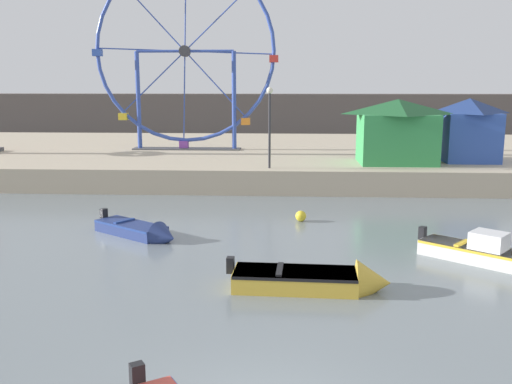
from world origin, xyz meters
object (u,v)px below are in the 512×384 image
at_px(ferris_wheel_blue_frame, 185,55).
at_px(carnival_booth_green_kiosk, 397,130).
at_px(carnival_booth_blue_tent, 468,129).
at_px(promenade_lamp_near, 270,116).
at_px(motorboat_mustard_yellow, 321,280).
at_px(mooring_buoy_orange, 301,216).
at_px(motorboat_pale_grey, 495,255).
at_px(motorboat_navy_blue, 142,231).

bearing_deg(ferris_wheel_blue_frame, carnival_booth_green_kiosk, -25.36).
height_order(carnival_booth_blue_tent, promenade_lamp_near, promenade_lamp_near).
xyz_separation_m(motorboat_mustard_yellow, carnival_booth_green_kiosk, (4.95, 16.14, 2.75)).
distance_m(carnival_booth_green_kiosk, mooring_buoy_orange, 10.31).
distance_m(motorboat_pale_grey, mooring_buoy_orange, 7.89).
bearing_deg(motorboat_navy_blue, carnival_booth_green_kiosk, 79.91).
relative_size(carnival_booth_blue_tent, mooring_buoy_orange, 8.10).
relative_size(motorboat_navy_blue, ferris_wheel_blue_frame, 0.30).
xyz_separation_m(motorboat_pale_grey, promenade_lamp_near, (-7.27, 11.56, 3.57)).
distance_m(motorboat_mustard_yellow, mooring_buoy_orange, 7.76).
height_order(motorboat_navy_blue, motorboat_mustard_yellow, motorboat_mustard_yellow).
bearing_deg(carnival_booth_green_kiosk, carnival_booth_blue_tent, 16.57).
xyz_separation_m(ferris_wheel_blue_frame, carnival_booth_blue_tent, (16.50, -4.64, -4.24)).
height_order(carnival_booth_green_kiosk, mooring_buoy_orange, carnival_booth_green_kiosk).
relative_size(motorboat_navy_blue, carnival_booth_green_kiosk, 0.84).
height_order(motorboat_pale_grey, carnival_booth_blue_tent, carnival_booth_blue_tent).
xyz_separation_m(carnival_booth_blue_tent, mooring_buoy_orange, (-9.43, -9.62, -2.82)).
relative_size(motorboat_navy_blue, carnival_booth_blue_tent, 1.03).
bearing_deg(carnival_booth_blue_tent, mooring_buoy_orange, -133.84).
relative_size(motorboat_pale_grey, promenade_lamp_near, 0.97).
relative_size(ferris_wheel_blue_frame, carnival_booth_blue_tent, 3.37).
bearing_deg(mooring_buoy_orange, motorboat_pale_grey, -42.60).
distance_m(ferris_wheel_blue_frame, carnival_booth_green_kiosk, 14.35).
bearing_deg(carnival_booth_blue_tent, ferris_wheel_blue_frame, 164.87).
xyz_separation_m(carnival_booth_green_kiosk, mooring_buoy_orange, (-5.31, -8.39, -2.81)).
relative_size(motorboat_pale_grey, carnival_booth_green_kiosk, 0.90).
bearing_deg(motorboat_navy_blue, ferris_wheel_blue_frame, 129.26).
height_order(motorboat_pale_grey, ferris_wheel_blue_frame, ferris_wheel_blue_frame).
bearing_deg(promenade_lamp_near, carnival_booth_green_kiosk, 17.77).
distance_m(motorboat_navy_blue, carnival_booth_green_kiosk, 15.96).
bearing_deg(ferris_wheel_blue_frame, motorboat_pale_grey, -56.68).
relative_size(motorboat_mustard_yellow, mooring_buoy_orange, 10.12).
xyz_separation_m(carnival_booth_green_kiosk, promenade_lamp_near, (-6.77, -2.17, 0.86)).
distance_m(ferris_wheel_blue_frame, mooring_buoy_orange, 17.41).
bearing_deg(motorboat_mustard_yellow, ferris_wheel_blue_frame, 111.27).
distance_m(motorboat_mustard_yellow, carnival_booth_blue_tent, 19.79).
bearing_deg(ferris_wheel_blue_frame, motorboat_mustard_yellow, -71.33).
height_order(motorboat_navy_blue, motorboat_pale_grey, motorboat_pale_grey).
bearing_deg(carnival_booth_green_kiosk, motorboat_mustard_yellow, -107.14).
xyz_separation_m(motorboat_pale_grey, carnival_booth_blue_tent, (3.62, 14.96, 2.71)).
relative_size(carnival_booth_green_kiosk, promenade_lamp_near, 1.07).
xyz_separation_m(motorboat_navy_blue, motorboat_mustard_yellow, (6.19, -5.05, 0.04)).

